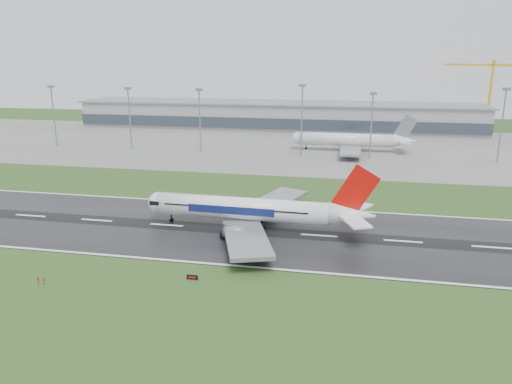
# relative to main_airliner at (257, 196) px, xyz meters

# --- Properties ---
(ground) EXTENTS (520.00, 520.00, 0.00)m
(ground) POSITION_rel_main_airliner_xyz_m (-23.82, -1.85, -8.80)
(ground) COLOR #254519
(ground) RESTS_ON ground
(runway) EXTENTS (400.00, 45.00, 0.10)m
(runway) POSITION_rel_main_airliner_xyz_m (-23.82, -1.85, -8.75)
(runway) COLOR black
(runway) RESTS_ON ground
(apron) EXTENTS (400.00, 130.00, 0.08)m
(apron) POSITION_rel_main_airliner_xyz_m (-23.82, 123.15, -8.76)
(apron) COLOR slate
(apron) RESTS_ON ground
(terminal) EXTENTS (240.00, 36.00, 15.00)m
(terminal) POSITION_rel_main_airliner_xyz_m (-23.82, 183.15, -1.30)
(terminal) COLOR gray
(terminal) RESTS_ON ground
(main_airliner) EXTENTS (60.61, 57.89, 17.40)m
(main_airliner) POSITION_rel_main_airliner_xyz_m (0.00, 0.00, 0.00)
(main_airliner) COLOR white
(main_airliner) RESTS_ON runway
(parked_airliner) EXTENTS (57.68, 53.72, 16.87)m
(parked_airliner) POSITION_rel_main_airliner_xyz_m (21.67, 113.98, -0.28)
(parked_airliner) COLOR silver
(parked_airliner) RESTS_ON apron
(tower_crane) EXTENTS (38.54, 18.72, 40.91)m
(tower_crane) POSITION_rel_main_airliner_xyz_m (100.64, 198.15, 11.66)
(tower_crane) COLOR gold
(tower_crane) RESTS_ON ground
(runway_sign) EXTENTS (2.26, 1.00, 1.04)m
(runway_sign) POSITION_rel_main_airliner_xyz_m (-6.76, -31.78, -8.28)
(runway_sign) COLOR black
(runway_sign) RESTS_ON ground
(floodmast_0) EXTENTS (0.64, 0.64, 28.25)m
(floodmast_0) POSITION_rel_main_airliner_xyz_m (-119.62, 98.15, 5.33)
(floodmast_0) COLOR gray
(floodmast_0) RESTS_ON ground
(floodmast_1) EXTENTS (0.64, 0.64, 27.89)m
(floodmast_1) POSITION_rel_main_airliner_xyz_m (-80.21, 98.15, 5.15)
(floodmast_1) COLOR gray
(floodmast_1) RESTS_ON ground
(floodmast_2) EXTENTS (0.64, 0.64, 27.77)m
(floodmast_2) POSITION_rel_main_airliner_xyz_m (-45.89, 98.15, 5.09)
(floodmast_2) COLOR gray
(floodmast_2) RESTS_ON ground
(floodmast_3) EXTENTS (0.64, 0.64, 30.13)m
(floodmast_3) POSITION_rel_main_airliner_xyz_m (0.58, 98.15, 6.27)
(floodmast_3) COLOR gray
(floodmast_3) RESTS_ON ground
(floodmast_4) EXTENTS (0.64, 0.64, 27.16)m
(floodmast_4) POSITION_rel_main_airliner_xyz_m (30.39, 98.15, 4.78)
(floodmast_4) COLOR gray
(floodmast_4) RESTS_ON ground
(floodmast_5) EXTENTS (0.64, 0.64, 29.66)m
(floodmast_5) POSITION_rel_main_airliner_xyz_m (82.00, 98.15, 6.03)
(floodmast_5) COLOR gray
(floodmast_5) RESTS_ON ground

